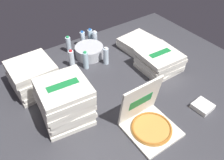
{
  "coord_description": "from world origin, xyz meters",
  "views": [
    {
      "loc": [
        -0.99,
        -1.32,
        1.66
      ],
      "look_at": [
        -0.0,
        0.1,
        0.14
      ],
      "focal_mm": 37.15,
      "sensor_mm": 36.0,
      "label": 1
    }
  ],
  "objects": [
    {
      "name": "napkin_pile",
      "position": [
        0.56,
        -0.59,
        0.03
      ],
      "size": [
        0.18,
        0.18,
        0.05
      ],
      "primitive_type": "cube",
      "rotation": [
        0.0,
        0.0,
        0.08
      ],
      "color": "white",
      "rests_on": "ground_plane"
    },
    {
      "name": "open_pizza_box",
      "position": [
        -0.01,
        -0.46,
        0.08
      ],
      "size": [
        0.41,
        0.42,
        0.43
      ],
      "color": "silver",
      "rests_on": "ground_plane"
    },
    {
      "name": "water_bottle_1",
      "position": [
        -0.05,
        0.98,
        0.11
      ],
      "size": [
        0.06,
        0.06,
        0.22
      ],
      "color": "silver",
      "rests_on": "ground_plane"
    },
    {
      "name": "pizza_stack_left_far",
      "position": [
        0.73,
        0.55,
        0.06
      ],
      "size": [
        0.46,
        0.46,
        0.13
      ],
      "color": "silver",
      "rests_on": "ground_plane"
    },
    {
      "name": "pizza_stack_right_near",
      "position": [
        -0.54,
        0.04,
        0.19
      ],
      "size": [
        0.47,
        0.48,
        0.39
      ],
      "color": "silver",
      "rests_on": "ground_plane"
    },
    {
      "name": "water_bottle_3",
      "position": [
        0.16,
        0.99,
        0.11
      ],
      "size": [
        0.06,
        0.06,
        0.22
      ],
      "color": "silver",
      "rests_on": "ground_plane"
    },
    {
      "name": "water_bottle_5",
      "position": [
        0.29,
        0.91,
        0.11
      ],
      "size": [
        0.06,
        0.06,
        0.22
      ],
      "color": "silver",
      "rests_on": "ground_plane"
    },
    {
      "name": "ice_bucket",
      "position": [
        0.12,
        0.76,
        0.07
      ],
      "size": [
        0.34,
        0.34,
        0.14
      ],
      "primitive_type": "cylinder",
      "color": "#B7BABF",
      "rests_on": "ground_plane"
    },
    {
      "name": "pizza_stack_right_far",
      "position": [
        0.64,
        0.1,
        0.11
      ],
      "size": [
        0.45,
        0.45,
        0.22
      ],
      "color": "silver",
      "rests_on": "ground_plane"
    },
    {
      "name": "water_bottle_6",
      "position": [
        -0.03,
        0.58,
        0.11
      ],
      "size": [
        0.06,
        0.06,
        0.22
      ],
      "color": "silver",
      "rests_on": "ground_plane"
    },
    {
      "name": "water_bottle_2",
      "position": [
        -0.15,
        0.7,
        0.11
      ],
      "size": [
        0.06,
        0.06,
        0.22
      ],
      "color": "white",
      "rests_on": "ground_plane"
    },
    {
      "name": "ground_plane",
      "position": [
        0.0,
        0.0,
        -0.01
      ],
      "size": [
        3.2,
        2.4,
        0.02
      ],
      "primitive_type": "cube",
      "color": "#38383D"
    },
    {
      "name": "water_bottle_0",
      "position": [
        0.27,
        0.99,
        0.11
      ],
      "size": [
        0.06,
        0.06,
        0.22
      ],
      "color": "silver",
      "rests_on": "ground_plane"
    },
    {
      "name": "water_bottle_4",
      "position": [
        0.2,
        0.52,
        0.11
      ],
      "size": [
        0.06,
        0.06,
        0.22
      ],
      "color": "silver",
      "rests_on": "ground_plane"
    },
    {
      "name": "pizza_stack_center_far",
      "position": [
        -0.63,
        0.59,
        0.15
      ],
      "size": [
        0.45,
        0.45,
        0.3
      ],
      "color": "silver",
      "rests_on": "ground_plane"
    }
  ]
}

